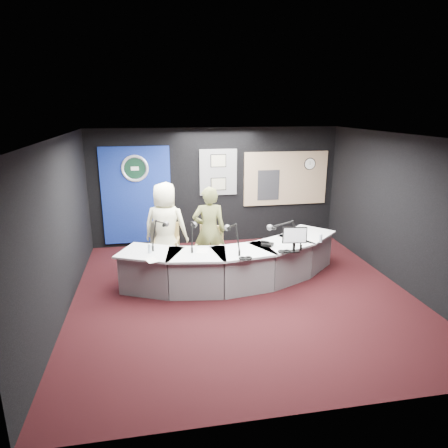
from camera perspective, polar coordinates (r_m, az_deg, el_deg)
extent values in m
plane|color=black|center=(7.37, 2.67, -9.91)|extent=(6.00, 6.00, 0.00)
cube|color=silver|center=(6.62, 3.00, 12.36)|extent=(6.00, 6.00, 0.02)
cube|color=black|center=(9.73, -1.14, 5.38)|extent=(6.00, 0.02, 2.80)
cube|color=black|center=(4.18, 12.19, -10.51)|extent=(6.00, 0.02, 2.80)
cube|color=black|center=(6.86, -22.40, -0.64)|extent=(0.02, 6.00, 2.80)
cube|color=black|center=(8.07, 24.09, 1.60)|extent=(0.02, 6.00, 2.80)
cube|color=navy|center=(9.62, -12.37, 3.96)|extent=(1.60, 0.05, 2.30)
torus|color=silver|center=(9.47, -12.62, 7.75)|extent=(0.63, 0.07, 0.63)
cylinder|color=black|center=(9.47, -12.62, 7.75)|extent=(0.48, 0.01, 0.48)
cube|color=slate|center=(9.65, -0.83, 7.40)|extent=(0.90, 0.04, 1.10)
cube|color=gray|center=(9.58, -0.80, 9.02)|extent=(0.34, 0.02, 0.27)
cube|color=gray|center=(9.67, -0.79, 5.73)|extent=(0.34, 0.02, 0.27)
cube|color=#9C7F61|center=(10.09, 8.81, 6.46)|extent=(2.12, 0.06, 1.32)
cube|color=beige|center=(10.08, 8.83, 6.45)|extent=(2.00, 0.02, 1.20)
cube|color=black|center=(9.96, 6.36, 5.54)|extent=(0.55, 0.02, 0.75)
cylinder|color=white|center=(10.22, 12.17, 8.40)|extent=(0.28, 0.01, 0.28)
cube|color=#6B695A|center=(8.50, -8.78, -1.91)|extent=(0.51, 0.19, 0.70)
imported|color=#FBF8C9|center=(8.18, -8.36, -0.43)|extent=(1.03, 0.83, 1.84)
imported|color=brown|center=(7.90, -2.13, -1.03)|extent=(0.68, 0.48, 1.80)
cube|color=black|center=(7.21, 10.03, -1.56)|extent=(0.48, 0.09, 0.33)
cube|color=black|center=(7.56, 6.22, -2.91)|extent=(0.26, 0.25, 0.05)
torus|color=black|center=(7.26, 8.60, -3.89)|extent=(0.22, 0.22, 0.04)
torus|color=black|center=(6.88, 3.09, -4.90)|extent=(0.20, 0.20, 0.03)
cube|color=white|center=(6.95, -10.28, -5.07)|extent=(0.27, 0.32, 0.00)
cube|color=white|center=(7.27, -3.08, -3.83)|extent=(0.28, 0.35, 0.00)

